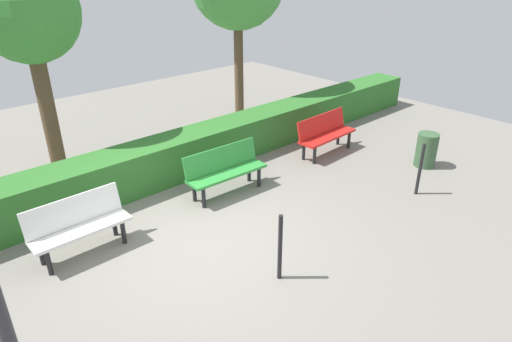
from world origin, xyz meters
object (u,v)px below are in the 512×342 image
Objects in this scene: bench_red at (325,132)px; bench_white at (78,224)px; bench_green at (225,169)px; trash_bin at (426,150)px; tree_mid at (27,14)px.

bench_white is (5.53, -0.01, -0.00)m from bench_red.
bench_green is (2.79, -0.03, 0.00)m from bench_red.
trash_bin is (-1.03, 1.86, -0.13)m from bench_red.
tree_mid reaches higher than bench_white.
bench_red is 0.38× the size of tree_mid.
bench_red is 2.79m from bench_green.
tree_mid is (1.91, -3.13, 2.56)m from bench_green.
tree_mid is at bearing -55.98° from bench_green.
tree_mid is (4.71, -3.16, 2.56)m from bench_red.
bench_green is at bearing 121.45° from tree_mid.
trash_bin is (-3.83, 1.89, -0.13)m from bench_green.
bench_white is at bearing -2.15° from bench_red.
bench_white is 1.99× the size of trash_bin.
trash_bin is at bearing 117.01° from bench_red.
tree_mid is at bearing -41.16° from trash_bin.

